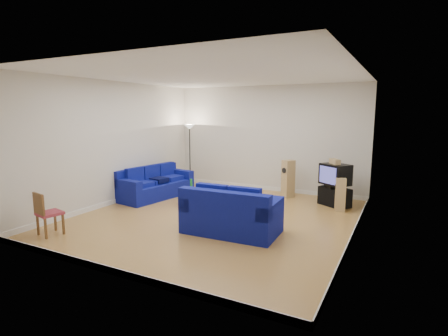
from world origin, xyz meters
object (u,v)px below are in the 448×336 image
at_px(sofa_three_seat, 154,186).
at_px(coffee_table, 200,193).
at_px(sofa_loveseat, 230,216).
at_px(television, 335,174).
at_px(tv_stand, 335,197).

bearing_deg(sofa_three_seat, coffee_table, 92.45).
distance_m(sofa_loveseat, coffee_table, 2.24).
bearing_deg(sofa_three_seat, television, 114.64).
distance_m(sofa_three_seat, television, 4.96).
height_order(tv_stand, television, television).
distance_m(coffee_table, television, 3.50).
xyz_separation_m(sofa_three_seat, television, (4.74, 1.36, 0.52)).
bearing_deg(tv_stand, sofa_loveseat, -83.17).
bearing_deg(sofa_loveseat, sofa_three_seat, 150.10).
relative_size(sofa_loveseat, television, 2.23).
relative_size(coffee_table, tv_stand, 1.47).
xyz_separation_m(sofa_three_seat, coffee_table, (1.65, -0.18, 0.01)).
relative_size(sofa_loveseat, tv_stand, 2.44).
relative_size(tv_stand, television, 0.91).
relative_size(sofa_three_seat, sofa_loveseat, 1.22).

